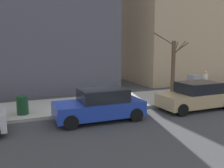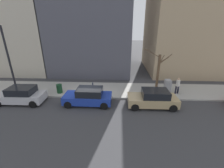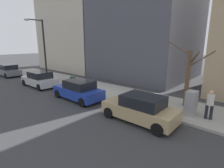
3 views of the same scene
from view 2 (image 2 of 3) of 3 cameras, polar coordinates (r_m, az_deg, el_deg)
ground_plane at (r=14.80m, az=-9.26°, el=-5.47°), size 120.00×120.00×0.00m
sidewalk at (r=16.54m, az=-7.90°, el=-2.10°), size 4.00×36.00×0.15m
parked_car_tan at (r=13.45m, az=15.34°, el=-5.38°), size 1.95×4.21×1.52m
parked_car_blue at (r=13.50m, az=-9.02°, el=-4.73°), size 1.96×4.22×1.52m
parked_car_silver at (r=15.89m, az=-31.37°, el=-3.65°), size 1.96×4.22×1.52m
parking_meter at (r=14.69m, az=-7.26°, el=-1.34°), size 0.14×0.10×1.35m
utility_box at (r=16.08m, az=20.36°, el=-1.02°), size 0.83×0.61×1.43m
streetlamp at (r=16.95m, az=-35.40°, el=8.69°), size 1.97×0.32×6.50m
bare_tree at (r=16.64m, az=17.22°, el=4.94°), size 1.20×2.92×4.27m
trash_bin at (r=16.22m, az=-19.40°, el=-1.64°), size 0.56×0.56×0.90m
pedestrian_near_meter at (r=16.31m, az=23.74°, el=-0.30°), size 0.36×0.40×1.66m
office_tower_left at (r=25.69m, az=27.04°, el=20.89°), size 10.78×10.78×14.63m
office_block_center at (r=24.29m, az=-7.49°, el=22.35°), size 11.13×11.13×14.12m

